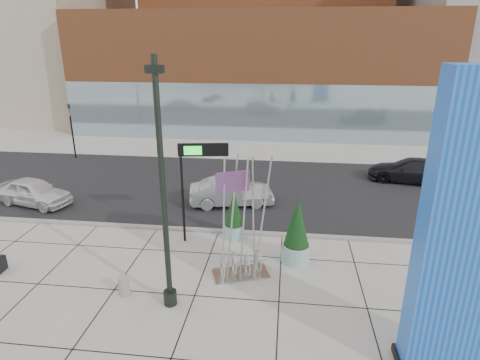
# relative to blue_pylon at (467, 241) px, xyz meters

# --- Properties ---
(ground) EXTENTS (160.00, 160.00, 0.00)m
(ground) POSITION_rel_blue_pylon_xyz_m (-8.58, 3.39, -3.95)
(ground) COLOR #9E9991
(ground) RESTS_ON ground
(street_asphalt) EXTENTS (80.00, 12.00, 0.02)m
(street_asphalt) POSITION_rel_blue_pylon_xyz_m (-8.58, 13.39, -3.94)
(street_asphalt) COLOR black
(street_asphalt) RESTS_ON ground
(curb_edge) EXTENTS (80.00, 0.30, 0.12)m
(curb_edge) POSITION_rel_blue_pylon_xyz_m (-8.58, 7.39, -3.89)
(curb_edge) COLOR gray
(curb_edge) RESTS_ON ground
(tower_podium) EXTENTS (34.00, 10.00, 11.00)m
(tower_podium) POSITION_rel_blue_pylon_xyz_m (-7.58, 30.39, 1.55)
(tower_podium) COLOR #A0552E
(tower_podium) RESTS_ON ground
(tower_glass_front) EXTENTS (34.00, 0.60, 5.00)m
(tower_glass_front) POSITION_rel_blue_pylon_xyz_m (-7.58, 25.59, -1.45)
(tower_glass_front) COLOR #8CA5B2
(tower_glass_front) RESTS_ON ground
(blue_pylon) EXTENTS (2.45, 1.10, 8.17)m
(blue_pylon) POSITION_rel_blue_pylon_xyz_m (0.00, 0.00, 0.00)
(blue_pylon) COLOR #0C4DB4
(blue_pylon) RESTS_ON ground
(lamp_post) EXTENTS (0.53, 0.46, 8.28)m
(lamp_post) POSITION_rel_blue_pylon_xyz_m (-8.31, 1.84, -0.56)
(lamp_post) COLOR black
(lamp_post) RESTS_ON ground
(public_art_sculpture) EXTENTS (2.36, 1.71, 4.83)m
(public_art_sculpture) POSITION_rel_blue_pylon_xyz_m (-6.10, 3.94, -2.68)
(public_art_sculpture) COLOR silver
(public_art_sculpture) RESTS_ON ground
(concrete_bollard) EXTENTS (0.38, 0.38, 0.73)m
(concrete_bollard) POSITION_rel_blue_pylon_xyz_m (-10.08, 2.15, -3.58)
(concrete_bollard) COLOR gray
(concrete_bollard) RESTS_ON ground
(overhead_street_sign) EXTENTS (2.14, 0.51, 4.53)m
(overhead_street_sign) POSITION_rel_blue_pylon_xyz_m (-8.19, 6.39, -0.06)
(overhead_street_sign) COLOR black
(overhead_street_sign) RESTS_ON ground
(round_planter_east) EXTENTS (1.11, 1.11, 2.77)m
(round_planter_east) POSITION_rel_blue_pylon_xyz_m (-3.98, 5.19, -2.64)
(round_planter_east) COLOR #8BBBB2
(round_planter_east) RESTS_ON ground
(round_planter_mid) EXTENTS (0.91, 0.91, 2.28)m
(round_planter_mid) POSITION_rel_blue_pylon_xyz_m (-4.14, 5.19, -2.87)
(round_planter_mid) COLOR #8BBBB2
(round_planter_mid) RESTS_ON ground
(round_planter_west) EXTENTS (0.92, 0.92, 2.29)m
(round_planter_west) POSITION_rel_blue_pylon_xyz_m (-6.78, 6.99, -2.86)
(round_planter_west) COLOR #8BBBB2
(round_planter_west) RESTS_ON ground
(car_white_west) EXTENTS (4.56, 2.72, 1.45)m
(car_white_west) POSITION_rel_blue_pylon_xyz_m (-18.19, 9.51, -3.22)
(car_white_west) COLOR white
(car_white_west) RESTS_ON ground
(car_silver_mid) EXTENTS (4.76, 2.53, 1.49)m
(car_silver_mid) POSITION_rel_blue_pylon_xyz_m (-7.43, 10.73, -3.20)
(car_silver_mid) COLOR #96999D
(car_silver_mid) RESTS_ON ground
(car_dark_east) EXTENTS (5.46, 3.08, 1.49)m
(car_dark_east) POSITION_rel_blue_pylon_xyz_m (3.36, 15.86, -3.20)
(car_dark_east) COLOR black
(car_dark_east) RESTS_ON ground
(traffic_signal) EXTENTS (0.15, 0.18, 4.10)m
(traffic_signal) POSITION_rel_blue_pylon_xyz_m (-20.58, 18.39, -1.65)
(traffic_signal) COLOR black
(traffic_signal) RESTS_ON ground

